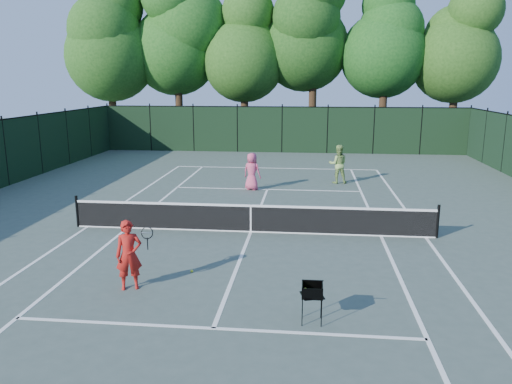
# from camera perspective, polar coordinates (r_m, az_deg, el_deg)

# --- Properties ---
(ground) EXTENTS (90.00, 90.00, 0.00)m
(ground) POSITION_cam_1_polar(r_m,az_deg,el_deg) (16.10, -0.60, -4.60)
(ground) COLOR #415047
(ground) RESTS_ON ground
(sideline_doubles_left) EXTENTS (0.10, 23.77, 0.01)m
(sideline_doubles_left) POSITION_cam_1_polar(r_m,az_deg,el_deg) (17.58, -18.70, -3.78)
(sideline_doubles_left) COLOR white
(sideline_doubles_left) RESTS_ON ground
(sideline_doubles_right) EXTENTS (0.10, 23.77, 0.01)m
(sideline_doubles_right) POSITION_cam_1_polar(r_m,az_deg,el_deg) (16.42, 18.85, -4.95)
(sideline_doubles_right) COLOR white
(sideline_doubles_right) RESTS_ON ground
(sideline_singles_left) EXTENTS (0.10, 23.77, 0.01)m
(sideline_singles_left) POSITION_cam_1_polar(r_m,az_deg,el_deg) (17.06, -14.50, -4.01)
(sideline_singles_left) COLOR white
(sideline_singles_left) RESTS_ON ground
(sideline_singles_right) EXTENTS (0.10, 23.77, 0.01)m
(sideline_singles_right) POSITION_cam_1_polar(r_m,az_deg,el_deg) (16.17, 14.10, -4.91)
(sideline_singles_right) COLOR white
(sideline_singles_right) RESTS_ON ground
(baseline_far) EXTENTS (10.97, 0.10, 0.01)m
(baseline_far) POSITION_cam_1_polar(r_m,az_deg,el_deg) (27.63, 2.26, 2.75)
(baseline_far) COLOR white
(baseline_far) RESTS_ON ground
(service_line_near) EXTENTS (8.23, 0.10, 0.01)m
(service_line_near) POSITION_cam_1_polar(r_m,az_deg,el_deg) (10.24, -4.90, -15.26)
(service_line_near) COLOR white
(service_line_near) RESTS_ON ground
(service_line_far) EXTENTS (8.23, 0.10, 0.01)m
(service_line_far) POSITION_cam_1_polar(r_m,az_deg,el_deg) (22.26, 1.31, 0.30)
(service_line_far) COLOR white
(service_line_far) RESTS_ON ground
(center_service_line) EXTENTS (0.10, 12.80, 0.01)m
(center_service_line) POSITION_cam_1_polar(r_m,az_deg,el_deg) (16.10, -0.60, -4.59)
(center_service_line) COLOR white
(center_service_line) RESTS_ON ground
(tennis_net) EXTENTS (11.69, 0.09, 1.06)m
(tennis_net) POSITION_cam_1_polar(r_m,az_deg,el_deg) (15.97, -0.60, -2.97)
(tennis_net) COLOR black
(tennis_net) RESTS_ON ground
(fence_far) EXTENTS (24.00, 0.05, 3.00)m
(fence_far) POSITION_cam_1_polar(r_m,az_deg,el_deg) (33.48, 2.99, 7.08)
(fence_far) COLOR black
(fence_far) RESTS_ON ground
(tree_0) EXTENTS (6.40, 6.40, 13.14)m
(tree_0) POSITION_cam_1_polar(r_m,az_deg,el_deg) (39.77, -16.55, 17.10)
(tree_0) COLOR black
(tree_0) RESTS_ON ground
(tree_1) EXTENTS (6.80, 6.80, 13.98)m
(tree_1) POSITION_cam_1_polar(r_m,az_deg,el_deg) (38.72, -9.08, 18.37)
(tree_1) COLOR black
(tree_1) RESTS_ON ground
(tree_2) EXTENTS (6.00, 6.00, 12.40)m
(tree_2) POSITION_cam_1_polar(r_m,az_deg,el_deg) (37.49, -1.36, 17.23)
(tree_2) COLOR black
(tree_2) RESTS_ON ground
(tree_3) EXTENTS (7.00, 7.00, 14.45)m
(tree_3) POSITION_cam_1_polar(r_m,az_deg,el_deg) (37.80, 6.71, 19.07)
(tree_3) COLOR black
(tree_3) RESTS_ON ground
(tree_4) EXTENTS (6.20, 6.20, 12.97)m
(tree_4) POSITION_cam_1_polar(r_m,az_deg,el_deg) (37.38, 14.74, 17.49)
(tree_4) COLOR black
(tree_4) RESTS_ON ground
(tree_5) EXTENTS (5.80, 5.80, 12.23)m
(tree_5) POSITION_cam_1_polar(r_m,az_deg,el_deg) (38.84, 22.20, 16.15)
(tree_5) COLOR black
(tree_5) RESTS_ON ground
(coach) EXTENTS (0.80, 0.83, 1.65)m
(coach) POSITION_cam_1_polar(r_m,az_deg,el_deg) (12.02, -14.31, -6.98)
(coach) COLOR #B21914
(coach) RESTS_ON ground
(player_pink) EXTENTS (0.94, 0.78, 1.65)m
(player_pink) POSITION_cam_1_polar(r_m,az_deg,el_deg) (22.06, -0.47, 2.37)
(player_pink) COLOR #CC486D
(player_pink) RESTS_ON ground
(player_green) EXTENTS (0.94, 0.76, 1.81)m
(player_green) POSITION_cam_1_polar(r_m,az_deg,el_deg) (23.80, 9.37, 3.17)
(player_green) COLOR #88AD56
(player_green) RESTS_ON ground
(ball_hopper) EXTENTS (0.51, 0.51, 0.81)m
(ball_hopper) POSITION_cam_1_polar(r_m,az_deg,el_deg) (10.22, 6.45, -11.15)
(ball_hopper) COLOR black
(ball_hopper) RESTS_ON ground
(loose_ball_midcourt) EXTENTS (0.07, 0.07, 0.07)m
(loose_ball_midcourt) POSITION_cam_1_polar(r_m,az_deg,el_deg) (12.96, -7.35, -8.95)
(loose_ball_midcourt) COLOR yellow
(loose_ball_midcourt) RESTS_ON ground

